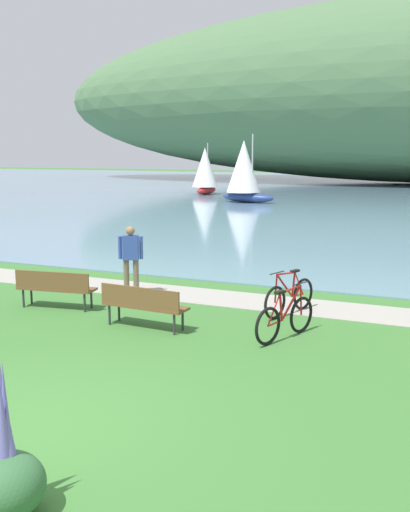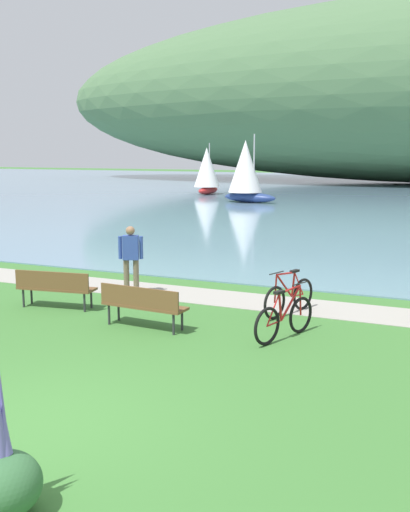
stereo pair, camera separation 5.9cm
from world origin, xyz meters
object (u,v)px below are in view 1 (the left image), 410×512
object	(u,v)px
park_bench_near_camera	(55,286)
sailboat_mid_bay	(244,170)
bicycle_beside_path	(289,297)
sailboat_nearest_to_shore	(205,170)
bicycle_leaning_near_bench	(285,318)
park_bench_further_along	(143,303)
person_on_the_grass	(131,256)

from	to	relation	value
park_bench_near_camera	sailboat_mid_bay	size ratio (longest dim) A/B	0.40
bicycle_beside_path	sailboat_nearest_to_shore	size ratio (longest dim) A/B	0.40
park_bench_near_camera	bicycle_leaning_near_bench	world-z (taller)	bicycle_leaning_near_bench
park_bench_near_camera	park_bench_further_along	bearing A→B (deg)	-12.06
park_bench_further_along	person_on_the_grass	size ratio (longest dim) A/B	1.07
person_on_the_grass	sailboat_mid_bay	world-z (taller)	sailboat_mid_bay
person_on_the_grass	sailboat_nearest_to_shore	size ratio (longest dim) A/B	0.41
sailboat_mid_bay	bicycle_leaning_near_bench	bearing A→B (deg)	-69.20
person_on_the_grass	sailboat_nearest_to_shore	distance (m)	34.11
park_bench_near_camera	bicycle_beside_path	size ratio (longest dim) A/B	1.10
bicycle_leaning_near_bench	bicycle_beside_path	size ratio (longest dim) A/B	0.99
park_bench_near_camera	sailboat_nearest_to_shore	xyz separation A→B (m)	(-10.74, 33.90, 1.47)
park_bench_near_camera	sailboat_mid_bay	world-z (taller)	sailboat_mid_bay
park_bench_near_camera	bicycle_beside_path	distance (m)	5.24
park_bench_near_camera	bicycle_leaning_near_bench	bearing A→B (deg)	-0.65
park_bench_near_camera	park_bench_further_along	xyz separation A→B (m)	(2.56, -0.55, 0.00)
bicycle_leaning_near_bench	sailboat_mid_bay	distance (m)	30.00
park_bench_further_along	bicycle_leaning_near_bench	world-z (taller)	bicycle_leaning_near_bench
park_bench_further_along	sailboat_mid_bay	distance (m)	29.59
park_bench_further_along	bicycle_leaning_near_bench	distance (m)	2.84
sailboat_nearest_to_shore	sailboat_mid_bay	xyz separation A→B (m)	(5.46, -5.97, 0.23)
bicycle_beside_path	person_on_the_grass	size ratio (longest dim) A/B	0.98
park_bench_further_along	sailboat_nearest_to_shore	xyz separation A→B (m)	(-13.30, 34.44, 1.47)
park_bench_near_camera	sailboat_nearest_to_shore	bearing A→B (deg)	107.58
park_bench_further_along	bicycle_beside_path	xyz separation A→B (m)	(2.43, 2.16, -0.12)
bicycle_leaning_near_bench	person_on_the_grass	size ratio (longest dim) A/B	0.98
person_on_the_grass	sailboat_nearest_to_shore	bearing A→B (deg)	109.96
park_bench_further_along	sailboat_nearest_to_shore	size ratio (longest dim) A/B	0.44
bicycle_leaning_near_bench	sailboat_mid_bay	world-z (taller)	sailboat_mid_bay
bicycle_leaning_near_bench	sailboat_nearest_to_shore	distance (m)	37.61
park_bench_near_camera	sailboat_nearest_to_shore	distance (m)	35.59
park_bench_near_camera	person_on_the_grass	xyz separation A→B (m)	(0.90, 1.85, 0.46)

